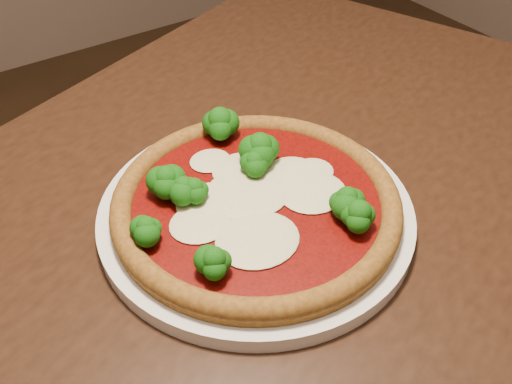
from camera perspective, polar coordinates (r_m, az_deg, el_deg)
dining_table at (r=0.71m, az=-3.21°, el=-9.53°), size 1.46×1.15×0.75m
plate at (r=0.64m, az=0.00°, el=-2.09°), size 0.35×0.35×0.02m
pizza at (r=0.62m, az=-0.21°, el=-0.66°), size 0.32×0.32×0.06m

